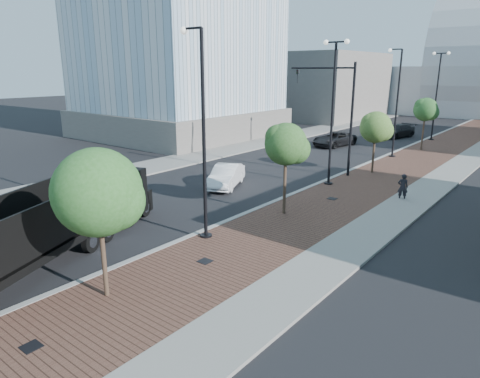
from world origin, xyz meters
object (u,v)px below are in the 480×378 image
Objects in this scene: white_sedan at (226,176)px; dark_car_mid at (334,139)px; dump_truck at (77,218)px; pedestrian at (403,187)px.

white_sedan is 18.88m from dark_car_mid.
dump_truck is at bearing -74.85° from dark_car_mid.
white_sedan reaches higher than dark_car_mid.
dark_car_mid is (-2.91, 30.38, -0.55)m from dump_truck.
pedestrian is (8.83, 15.68, -0.45)m from dump_truck.
pedestrian is at bearing 37.66° from dump_truck.
dump_truck is 18.00m from pedestrian.
dump_truck is at bearing 35.92° from pedestrian.
dump_truck is 8.08× the size of pedestrian.
dark_car_mid is 18.82m from pedestrian.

